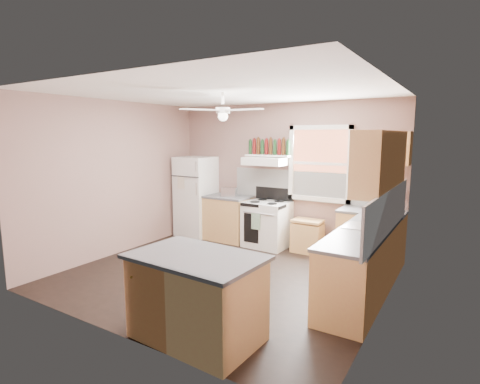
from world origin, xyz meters
The scene contains 32 objects.
floor centered at (0.00, 0.00, 0.00)m, with size 4.50×4.50×0.00m, color black.
ceiling centered at (0.00, 0.00, 2.70)m, with size 4.50×4.50×0.00m, color white.
wall_back centered at (0.00, 2.02, 1.35)m, with size 4.50×0.05×2.70m, color #82625A.
wall_right centered at (2.27, 0.00, 1.35)m, with size 0.05×4.00×2.70m, color #82625A.
wall_left centered at (-2.27, 0.00, 1.35)m, with size 0.05×4.00×2.70m, color #82625A.
backsplash_back centered at (0.45, 1.99, 1.18)m, with size 2.90×0.03×0.55m, color white.
backsplash_right centered at (2.23, 0.30, 1.18)m, with size 0.03×2.60×0.55m, color white.
window_view centered at (0.75, 1.98, 1.60)m, with size 1.00×0.02×1.20m, color brown.
window_frame centered at (0.75, 1.96, 1.60)m, with size 1.16×0.07×1.36m, color white.
refrigerator centered at (-1.82, 1.66, 0.83)m, with size 0.70×0.68×1.66m, color white.
base_cabinet_left centered at (-1.06, 1.70, 0.43)m, with size 0.90×0.60×0.86m, color tan.
counter_left centered at (-1.06, 1.70, 0.88)m, with size 0.92×0.62×0.04m, color #4C4C4E.
toaster centered at (-0.96, 1.62, 0.99)m, with size 0.28×0.16×0.18m, color silver.
stove centered at (-0.15, 1.69, 0.43)m, with size 0.80×0.64×0.86m, color white.
range_hood centered at (-0.23, 1.75, 1.62)m, with size 0.78×0.50×0.14m, color white.
bottle_shelf centered at (-0.23, 1.87, 1.72)m, with size 0.90×0.26×0.03m, color white.
cart centered at (0.64, 1.75, 0.27)m, with size 0.53×0.35×0.53m, color tan.
base_cabinet_corner centered at (1.75, 1.70, 0.43)m, with size 1.00×0.60×0.86m, color tan.
base_cabinet_right centered at (1.95, 0.30, 0.43)m, with size 0.60×2.20×0.86m, color tan.
counter_corner centered at (1.75, 1.70, 0.88)m, with size 1.02×0.62×0.04m, color #4C4C4E.
counter_right centered at (1.94, 0.30, 0.88)m, with size 0.62×2.22×0.04m, color #4C4C4E.
sink centered at (1.94, 0.50, 0.90)m, with size 0.55×0.45×0.03m, color silver.
faucet centered at (2.10, 0.50, 0.97)m, with size 0.03×0.03×0.14m, color silver.
upper_cabinet_right centered at (2.08, 0.50, 1.78)m, with size 0.33×1.80×0.76m, color tan.
upper_cabinet_corner centered at (1.95, 1.83, 1.90)m, with size 0.60×0.33×0.52m, color tan.
paper_towel centered at (2.07, 1.86, 1.25)m, with size 0.12×0.12×0.26m, color white.
island centered at (0.74, -1.60, 0.43)m, with size 1.27×0.81×0.86m, color tan.
island_top centered at (0.74, -1.60, 0.88)m, with size 1.35×0.88×0.04m, color #4C4C4E.
ceiling_fan_hub centered at (0.00, 0.00, 2.45)m, with size 0.20×0.20×0.08m, color white.
soap_bottle centered at (2.03, 0.07, 1.02)m, with size 0.10×0.10×0.25m, color silver.
red_caddy centered at (2.06, 0.69, 0.95)m, with size 0.18×0.12×0.10m, color #A42B0E.
wine_bottles centered at (-0.23, 1.87, 1.88)m, with size 0.86×0.06×0.31m.
Camera 1 is at (3.03, -4.48, 2.10)m, focal length 28.00 mm.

